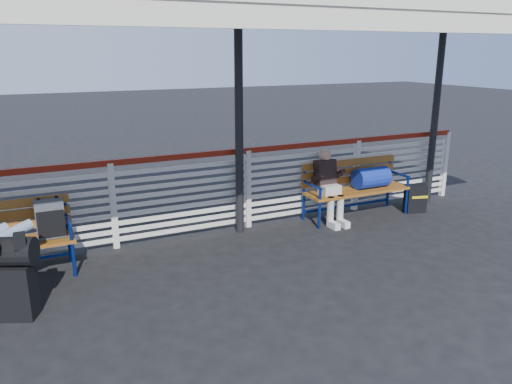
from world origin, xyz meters
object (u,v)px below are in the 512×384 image
bench_left (9,231)px  suitcase_side (415,198)px  luggage_stack (11,275)px  bench_right (363,180)px  companion_person (329,185)px

bench_left → suitcase_side: 6.13m
luggage_stack → suitcase_side: (6.11, 0.92, -0.24)m
luggage_stack → bench_left: bench_left is taller
luggage_stack → bench_left: 1.04m
bench_right → companion_person: companion_person is taller
luggage_stack → bench_left: (-0.00, 1.03, 0.12)m
luggage_stack → suitcase_side: luggage_stack is taller
bench_left → bench_right: 5.19m
bench_left → companion_person: 4.51m
bench_left → companion_person: companion_person is taller
bench_right → bench_left: bearing=-178.6°
bench_right → companion_person: bearing=-176.8°
bench_right → companion_person: (-0.67, -0.04, 0.00)m
bench_right → suitcase_side: bearing=-14.9°
bench_right → suitcase_side: bench_right is taller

